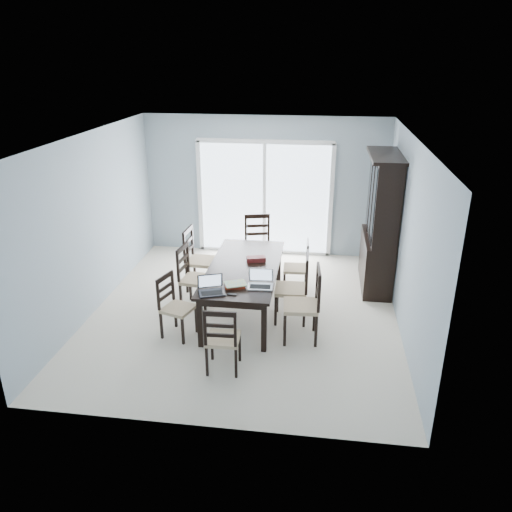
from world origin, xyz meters
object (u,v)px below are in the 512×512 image
object	(u,v)px
chair_right_mid	(298,280)
chair_right_far	(301,261)
chair_right_near	(309,296)
chair_end_near	(222,333)
game_box	(256,259)
laptop_silver	(260,284)
china_hutch	(380,224)
laptop_dark	(212,290)
chair_end_far	(258,238)
chair_left_mid	(190,270)
chair_left_near	(172,299)
hot_tub	(233,212)
chair_left_far	(196,252)
dining_table	(244,271)
cell_phone	(232,294)

from	to	relation	value
chair_right_mid	chair_right_far	distance (m)	0.92
chair_right_mid	chair_right_far	world-z (taller)	chair_right_mid
chair_right_near	chair_end_near	bearing A→B (deg)	128.58
game_box	laptop_silver	bearing A→B (deg)	-78.73
china_hutch	chair_right_near	distance (m)	2.18
china_hutch	game_box	xyz separation A→B (m)	(-1.87, -1.03, -0.29)
chair_right_near	laptop_dark	xyz separation A→B (m)	(-1.24, -0.31, 0.17)
china_hutch	game_box	size ratio (longest dim) A/B	8.02
chair_right_mid	chair_end_far	xyz separation A→B (m)	(-0.80, 1.64, 0.00)
chair_left_mid	chair_right_near	size ratio (longest dim) A/B	0.94
chair_left_near	laptop_silver	distance (m)	1.22
chair_end_near	hot_tub	world-z (taller)	chair_end_near
chair_right_mid	game_box	distance (m)	0.75
china_hutch	chair_left_near	bearing A→B (deg)	-145.40
chair_left_near	chair_right_far	size ratio (longest dim) A/B	1.00
chair_left_near	laptop_silver	size ratio (longest dim) A/B	2.94
hot_tub	chair_right_far	bearing A→B (deg)	-59.59
chair_end_near	laptop_dark	xyz separation A→B (m)	(-0.25, 0.62, 0.26)
chair_right_near	chair_end_far	bearing A→B (deg)	19.54
chair_right_near	game_box	xyz separation A→B (m)	(-0.82, 0.83, 0.15)
laptop_silver	game_box	xyz separation A→B (m)	(-0.17, 0.88, -0.02)
game_box	chair_left_mid	bearing A→B (deg)	-172.08
chair_left_far	laptop_dark	size ratio (longest dim) A/B	3.06
china_hutch	chair_right_mid	world-z (taller)	china_hutch
chair_left_near	chair_right_near	size ratio (longest dim) A/B	0.84
chair_left_near	chair_right_far	distance (m)	2.27
chair_left_mid	chair_end_near	size ratio (longest dim) A/B	1.09
chair_left_far	chair_end_far	size ratio (longest dim) A/B	1.00
chair_end_near	laptop_silver	size ratio (longest dim) A/B	3.02
chair_right_near	hot_tub	bearing A→B (deg)	18.42
dining_table	chair_left_mid	bearing A→B (deg)	173.93
chair_left_near	chair_end_far	xyz separation A→B (m)	(0.86, 2.28, 0.09)
china_hutch	laptop_dark	world-z (taller)	china_hutch
dining_table	chair_end_near	world-z (taller)	chair_end_near
chair_left_far	cell_phone	bearing A→B (deg)	32.06
chair_right_far	laptop_silver	size ratio (longest dim) A/B	2.94
chair_left_near	chair_end_near	bearing A→B (deg)	64.12
chair_left_far	hot_tub	distance (m)	2.82
game_box	chair_end_far	bearing A→B (deg)	96.52
china_hutch	laptop_silver	distance (m)	2.57
chair_end_near	chair_right_mid	bearing A→B (deg)	57.92
chair_right_near	laptop_silver	distance (m)	0.67
chair_right_far	game_box	distance (m)	0.91
cell_phone	chair_right_mid	bearing A→B (deg)	49.38
chair_left_far	chair_right_mid	bearing A→B (deg)	67.19
chair_left_near	laptop_dark	distance (m)	0.68
chair_end_near	laptop_dark	world-z (taller)	chair_end_near
china_hutch	hot_tub	bearing A→B (deg)	140.99
laptop_silver	hot_tub	distance (m)	4.36
chair_right_far	laptop_silver	distance (m)	1.56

